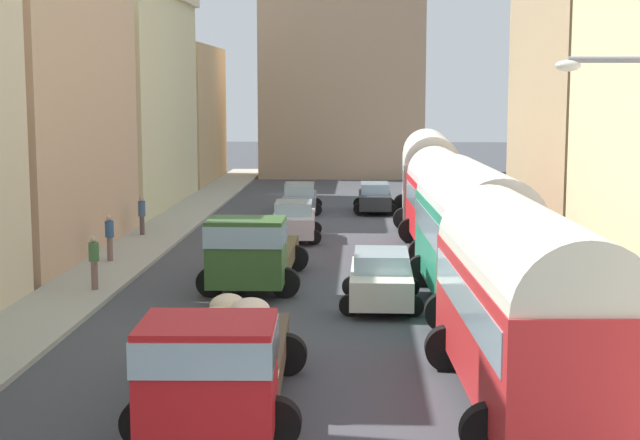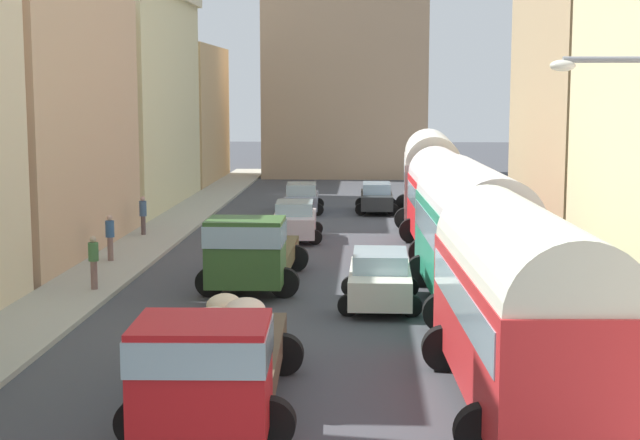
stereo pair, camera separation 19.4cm
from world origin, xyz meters
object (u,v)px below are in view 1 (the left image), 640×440
object	(u,v)px
cargo_truck_0	(219,359)
pedestrian_0	(94,261)
parked_bus_1	(473,228)
car_1	(300,198)
parked_bus_0	(526,299)
parked_bus_3	(429,172)
car_2	(381,278)
pedestrian_1	(142,214)
streetlamp_near	(638,213)
cargo_truck_1	(252,250)
pedestrian_2	(110,236)
car_3	(375,197)
car_0	(294,221)
parked_bus_2	(445,198)

from	to	relation	value
cargo_truck_0	pedestrian_0	xyz separation A→B (m)	(-5.51, 11.23, -0.19)
parked_bus_1	car_1	size ratio (longest dim) A/B	2.25
parked_bus_0	cargo_truck_0	xyz separation A→B (m)	(-5.80, -0.99, -0.99)
parked_bus_3	car_2	size ratio (longest dim) A/B	2.21
pedestrian_1	streetlamp_near	xyz separation A→B (m)	(14.05, -22.79, 3.04)
parked_bus_0	cargo_truck_1	bearing A→B (deg)	120.46
parked_bus_1	pedestrian_0	size ratio (longest dim) A/B	5.16
car_1	pedestrian_0	distance (m)	20.56
pedestrian_2	car_3	bearing A→B (deg)	57.77
car_2	car_0	bearing A→B (deg)	105.53
cargo_truck_0	car_1	world-z (taller)	cargo_truck_0
car_0	pedestrian_1	world-z (taller)	pedestrian_1
parked_bus_3	pedestrian_0	bearing A→B (deg)	-124.00
parked_bus_2	pedestrian_0	bearing A→B (deg)	-145.52
cargo_truck_0	cargo_truck_1	size ratio (longest dim) A/B	1.04
parked_bus_2	pedestrian_1	xyz separation A→B (m)	(-12.40, 3.40, -1.12)
parked_bus_2	cargo_truck_1	size ratio (longest dim) A/B	1.21
car_2	streetlamp_near	world-z (taller)	streetlamp_near
parked_bus_3	streetlamp_near	bearing A→B (deg)	-86.66
parked_bus_0	pedestrian_0	world-z (taller)	parked_bus_0
car_3	streetlamp_near	distance (m)	32.29
parked_bus_0	pedestrian_2	bearing A→B (deg)	128.62
streetlamp_near	pedestrian_1	bearing A→B (deg)	121.65
car_0	pedestrian_1	xyz separation A→B (m)	(-6.42, 0.26, 0.21)
parked_bus_3	car_1	world-z (taller)	parked_bus_3
car_0	car_3	bearing A→B (deg)	69.55
parked_bus_0	car_2	xyz separation A→B (m)	(-2.59, 8.98, -1.40)
parked_bus_2	streetlamp_near	size ratio (longest dim) A/B	1.26
cargo_truck_1	parked_bus_1	bearing A→B (deg)	-18.22
car_1	cargo_truck_0	bearing A→B (deg)	-89.06
parked_bus_1	pedestrian_1	xyz separation A→B (m)	(-12.40, 12.40, -1.26)
cargo_truck_1	pedestrian_1	world-z (taller)	cargo_truck_1
cargo_truck_0	parked_bus_1	bearing A→B (deg)	59.88
pedestrian_1	streetlamp_near	size ratio (longest dim) A/B	0.26
cargo_truck_0	car_3	world-z (taller)	cargo_truck_0
car_1	car_2	distance (m)	21.52
pedestrian_2	parked_bus_1	bearing A→B (deg)	-27.01
pedestrian_1	pedestrian_2	distance (m)	6.22
cargo_truck_0	streetlamp_near	world-z (taller)	streetlamp_near
cargo_truck_1	car_0	world-z (taller)	cargo_truck_1
car_2	pedestrian_1	size ratio (longest dim) A/B	2.38
pedestrian_2	cargo_truck_0	bearing A→B (deg)	-68.62
parked_bus_2	car_0	distance (m)	6.88
parked_bus_1	pedestrian_0	distance (m)	11.44
car_1	cargo_truck_1	bearing A→B (deg)	-90.77
pedestrian_1	pedestrian_2	size ratio (longest dim) A/B	0.99
cargo_truck_1	pedestrian_2	size ratio (longest dim) A/B	3.99
car_0	car_2	bearing A→B (deg)	-74.47
parked_bus_2	cargo_truck_1	xyz separation A→B (m)	(-6.57, -6.84, -0.91)
parked_bus_2	pedestrian_0	size ratio (longest dim) A/B	4.81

